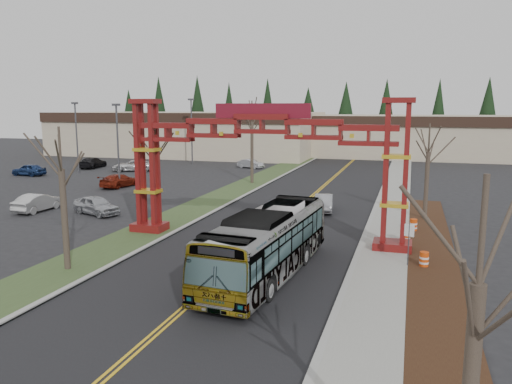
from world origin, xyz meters
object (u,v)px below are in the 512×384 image
at_px(parked_car_mid_b, 29,170).
at_px(parked_car_far_a, 251,164).
at_px(bare_tree_median_mid, 154,148).
at_px(bare_tree_median_far, 252,122).
at_px(parked_car_near_b, 38,202).
at_px(light_pole_far, 192,126).
at_px(barrel_north, 413,226).
at_px(light_pole_mid, 76,132).
at_px(transit_bus, 267,243).
at_px(silver_sedan, 324,203).
at_px(bare_tree_right_near, 478,286).
at_px(parked_car_far_b, 132,166).
at_px(street_sign, 409,237).
at_px(retail_building_west, 189,133).
at_px(parked_car_mid_a, 119,181).
at_px(light_pole_near, 118,140).
at_px(parked_car_far_c, 93,163).
at_px(gateway_arch, 262,146).
at_px(bare_tree_right_far, 428,152).
at_px(parked_car_near_a, 96,205).
at_px(bare_tree_median_near, 61,170).
at_px(barrel_south, 424,260).
at_px(retail_building_east, 419,136).

distance_m(parked_car_mid_b, parked_car_far_a, 28.50).
bearing_deg(bare_tree_median_mid, bare_tree_median_far, 90.00).
height_order(parked_car_near_b, bare_tree_median_far, bare_tree_median_far).
distance_m(light_pole_far, barrel_north, 46.46).
height_order(light_pole_mid, barrel_north, light_pole_mid).
distance_m(parked_car_near_b, light_pole_mid, 25.45).
xyz_separation_m(transit_bus, barrel_north, (7.01, 11.48, -1.22)).
xyz_separation_m(silver_sedan, bare_tree_right_near, (7.82, -30.77, 4.65)).
bearing_deg(parked_car_far_b, bare_tree_right_near, 15.34).
xyz_separation_m(bare_tree_median_mid, street_sign, (16.90, -3.93, -3.95)).
bearing_deg(light_pole_mid, street_sign, -34.15).
bearing_deg(retail_building_west, light_pole_far, -63.71).
height_order(street_sign, barrel_north, street_sign).
bearing_deg(bare_tree_median_mid, light_pole_far, 111.01).
xyz_separation_m(retail_building_west, parked_car_mid_a, (9.37, -37.78, -3.06)).
relative_size(parked_car_far_a, light_pole_near, 0.44).
relative_size(retail_building_west, parked_car_far_c, 8.96).
xyz_separation_m(gateway_arch, bare_tree_right_far, (10.00, 9.32, -0.88)).
bearing_deg(light_pole_near, retail_building_west, 104.42).
bearing_deg(bare_tree_right_far, bare_tree_right_near, -90.00).
bearing_deg(street_sign, silver_sedan, 117.06).
xyz_separation_m(parked_car_near_b, bare_tree_median_far, (12.04, 19.59, 6.02)).
bearing_deg(parked_car_near_b, parked_car_far_b, -74.66).
relative_size(silver_sedan, parked_car_near_a, 0.93).
relative_size(parked_car_far_c, light_pole_mid, 0.57).
xyz_separation_m(bare_tree_median_near, barrel_south, (17.72, 5.81, -4.81)).
height_order(gateway_arch, parked_car_far_b, gateway_arch).
xyz_separation_m(transit_bus, barrel_south, (7.55, 3.58, -1.23)).
relative_size(gateway_arch, retail_building_west, 0.40).
height_order(retail_building_east, bare_tree_median_mid, bare_tree_median_mid).
distance_m(silver_sedan, parked_car_far_a, 29.85).
bearing_deg(retail_building_east, barrel_south, -90.25).
bearing_deg(light_pole_far, bare_tree_median_near, -72.98).
bearing_deg(bare_tree_median_far, street_sign, -56.77).
xyz_separation_m(retail_building_west, parked_car_far_a, (17.52, -17.71, -3.13)).
xyz_separation_m(light_pole_far, barrel_south, (32.20, -41.51, -5.14)).
relative_size(retail_building_east, parked_car_near_b, 8.60).
xyz_separation_m(transit_bus, silver_sedan, (0.01, 16.60, -1.00)).
bearing_deg(bare_tree_median_far, retail_building_west, 125.31).
height_order(gateway_arch, retail_building_west, gateway_arch).
bearing_deg(light_pole_mid, silver_sedan, -23.25).
bearing_deg(parked_car_mid_b, street_sign, 65.24).
xyz_separation_m(light_pole_near, light_pole_far, (-2.42, 23.42, 0.52)).
bearing_deg(light_pole_near, parked_car_mid_a, 123.25).
distance_m(parked_car_far_a, street_sign, 44.62).
relative_size(light_pole_mid, street_sign, 3.87).
distance_m(transit_bus, bare_tree_median_mid, 13.17).
relative_size(parked_car_mid_a, street_sign, 2.07).
distance_m(parked_car_far_b, light_pole_mid, 8.13).
bearing_deg(street_sign, barrel_north, 87.98).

